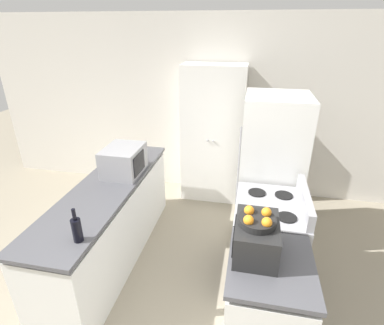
% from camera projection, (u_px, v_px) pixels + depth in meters
% --- Properties ---
extents(wall_back, '(7.00, 0.06, 2.60)m').
position_uv_depth(wall_back, '(211.00, 108.00, 4.44)').
color(wall_back, silver).
rests_on(wall_back, ground_plane).
extents(counter_left, '(0.60, 2.29, 0.91)m').
position_uv_depth(counter_left, '(111.00, 223.00, 3.29)').
color(counter_left, silver).
rests_on(counter_left, ground_plane).
extents(counter_right, '(0.60, 0.71, 0.91)m').
position_uv_depth(counter_right, '(265.00, 310.00, 2.28)').
color(counter_right, silver).
rests_on(counter_right, ground_plane).
extents(pantry_cabinet, '(0.87, 0.48, 1.97)m').
position_uv_depth(pantry_cabinet, '(213.00, 135.00, 4.31)').
color(pantry_cabinet, white).
rests_on(pantry_cabinet, ground_plane).
extents(stove, '(0.66, 0.78, 1.07)m').
position_uv_depth(stove, '(266.00, 243.00, 2.95)').
color(stove, '#9E9EA3').
rests_on(stove, ground_plane).
extents(refrigerator, '(0.71, 0.71, 1.76)m').
position_uv_depth(refrigerator, '(270.00, 171.00, 3.47)').
color(refrigerator, white).
rests_on(refrigerator, ground_plane).
extents(microwave, '(0.39, 0.49, 0.31)m').
position_uv_depth(microwave, '(124.00, 161.00, 3.30)').
color(microwave, '#939399').
rests_on(microwave, counter_left).
extents(wine_bottle, '(0.08, 0.08, 0.29)m').
position_uv_depth(wine_bottle, '(77.00, 229.00, 2.26)').
color(wine_bottle, black).
rests_on(wine_bottle, counter_left).
extents(toaster_oven, '(0.31, 0.44, 0.26)m').
position_uv_depth(toaster_oven, '(256.00, 238.00, 2.14)').
color(toaster_oven, black).
rests_on(toaster_oven, counter_right).
extents(fruit_bowl, '(0.26, 0.26, 0.10)m').
position_uv_depth(fruit_bowl, '(257.00, 220.00, 2.05)').
color(fruit_bowl, black).
rests_on(fruit_bowl, toaster_oven).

